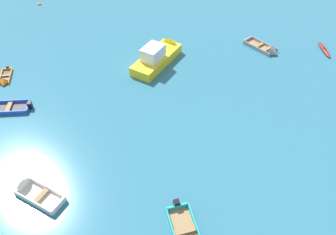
# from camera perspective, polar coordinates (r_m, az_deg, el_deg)

# --- Properties ---
(kayak_maroon_near_camera) EXTENTS (1.33, 3.10, 0.29)m
(kayak_maroon_near_camera) POSITION_cam_1_polar(r_m,az_deg,el_deg) (40.31, 24.98, 10.40)
(kayak_maroon_near_camera) COLOR maroon
(kayak_maroon_near_camera) RESTS_ON ground_plane
(rowboat_orange_near_right) EXTENTS (1.92, 2.93, 0.85)m
(rowboat_orange_near_right) POSITION_cam_1_polar(r_m,az_deg,el_deg) (35.76, -25.99, 5.60)
(rowboat_orange_near_right) COLOR #4C4C51
(rowboat_orange_near_right) RESTS_ON ground_plane
(rowboat_grey_distant_center) EXTENTS (4.09, 3.47, 1.32)m
(rowboat_grey_distant_center) POSITION_cam_1_polar(r_m,az_deg,el_deg) (37.97, 16.71, 10.81)
(rowboat_grey_distant_center) COLOR #99754C
(rowboat_grey_distant_center) RESTS_ON ground_plane
(rowboat_white_cluster_outer) EXTENTS (4.15, 2.31, 1.28)m
(rowboat_white_cluster_outer) POSITION_cam_1_polar(r_m,az_deg,el_deg) (25.41, -22.54, -11.18)
(rowboat_white_cluster_outer) COLOR beige
(rowboat_white_cluster_outer) RESTS_ON ground_plane
(motor_launch_yellow_back_row_center) EXTENTS (4.15, 7.41, 2.69)m
(motor_launch_yellow_back_row_center) POSITION_cam_1_polar(r_m,az_deg,el_deg) (34.73, -1.49, 10.56)
(motor_launch_yellow_back_row_center) COLOR yellow
(motor_launch_yellow_back_row_center) RESTS_ON ground_plane
(mooring_buoy_central) EXTENTS (0.47, 0.47, 0.47)m
(mooring_buoy_central) POSITION_cam_1_polar(r_m,az_deg,el_deg) (49.43, -20.93, 17.42)
(mooring_buoy_central) COLOR orange
(mooring_buoy_central) RESTS_ON ground_plane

